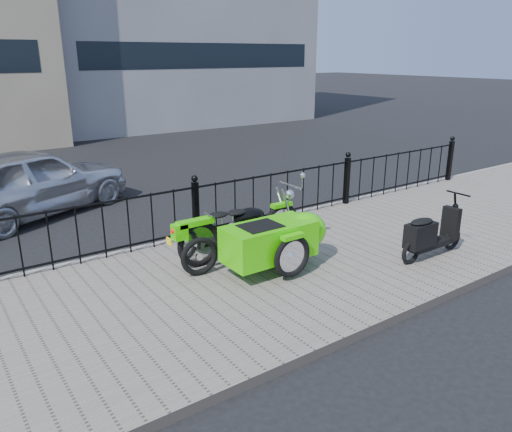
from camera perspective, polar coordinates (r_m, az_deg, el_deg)
ground at (r=7.51m, az=-1.94°, el=-6.13°), size 120.00×120.00×0.00m
sidewalk at (r=7.11m, az=0.29°, el=-7.05°), size 30.00×3.80×0.12m
curb at (r=8.64m, az=-7.21°, el=-2.53°), size 30.00×0.10×0.12m
iron_fence at (r=8.35m, az=-6.89°, el=0.58°), size 14.11×0.11×1.08m
motorcycle_sidecar at (r=7.16m, az=1.97°, el=-2.22°), size 2.28×1.48×0.98m
scooter at (r=7.93m, az=19.22°, el=-2.08°), size 1.38×0.40×0.94m
spare_tire at (r=6.98m, az=-6.48°, el=-4.61°), size 0.56×0.13×0.56m
sedan_car at (r=10.74m, az=-24.55°, el=3.58°), size 4.36×3.14×1.38m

